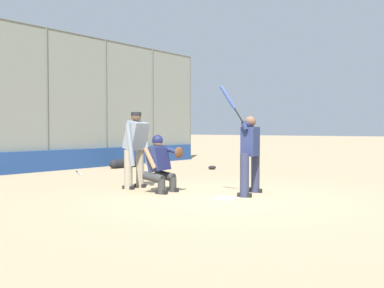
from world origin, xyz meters
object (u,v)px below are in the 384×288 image
at_px(baseball_loose, 241,184).
at_px(fielding_glove_on_dirt, 212,168).
at_px(umpire_home, 136,147).
at_px(spare_bat_near_backstop, 79,173).
at_px(equipment_bag_dugout_side, 125,163).
at_px(catcher_behind_plate, 161,162).
at_px(batter_at_plate, 250,152).

bearing_deg(baseball_loose, fielding_glove_on_dirt, -135.42).
bearing_deg(baseball_loose, umpire_home, -41.63).
xyz_separation_m(spare_bat_near_backstop, equipment_bag_dugout_side, (-2.47, -0.63, 0.12)).
distance_m(catcher_behind_plate, fielding_glove_on_dirt, 5.76).
height_order(batter_at_plate, catcher_behind_plate, batter_at_plate).
relative_size(batter_at_plate, equipment_bag_dugout_side, 1.68).
height_order(umpire_home, baseball_loose, umpire_home).
xyz_separation_m(fielding_glove_on_dirt, baseball_loose, (3.22, 3.17, -0.02)).
relative_size(batter_at_plate, umpire_home, 1.27).
distance_m(spare_bat_near_backstop, equipment_bag_dugout_side, 2.55).
bearing_deg(batter_at_plate, equipment_bag_dugout_side, -126.26).
xyz_separation_m(batter_at_plate, umpire_home, (0.77, -2.58, 0.06)).
distance_m(batter_at_plate, fielding_glove_on_dirt, 6.00).
relative_size(batter_at_plate, baseball_loose, 30.35).
bearing_deg(fielding_glove_on_dirt, umpire_home, 16.41).
distance_m(batter_at_plate, catcher_behind_plate, 1.94).
bearing_deg(spare_bat_near_backstop, batter_at_plate, 25.50).
bearing_deg(fielding_glove_on_dirt, catcher_behind_plate, 24.49).
xyz_separation_m(umpire_home, spare_bat_near_backstop, (-1.25, -3.72, -0.92)).
bearing_deg(catcher_behind_plate, baseball_loose, 151.18).
height_order(umpire_home, fielding_glove_on_dirt, umpire_home).
bearing_deg(batter_at_plate, baseball_loose, -153.83).
height_order(spare_bat_near_backstop, fielding_glove_on_dirt, fielding_glove_on_dirt).
xyz_separation_m(fielding_glove_on_dirt, equipment_bag_dugout_side, (1.38, -2.85, 0.10)).
distance_m(batter_at_plate, equipment_bag_dugout_side, 7.57).
relative_size(spare_bat_near_backstop, fielding_glove_on_dirt, 2.39).
bearing_deg(spare_bat_near_backstop, umpire_home, 11.24).
bearing_deg(equipment_bag_dugout_side, spare_bat_near_backstop, 14.41).
bearing_deg(umpire_home, fielding_glove_on_dirt, -168.58).
bearing_deg(batter_at_plate, catcher_behind_plate, -75.76).
height_order(baseball_loose, equipment_bag_dugout_side, equipment_bag_dugout_side).
height_order(umpire_home, equipment_bag_dugout_side, umpire_home).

